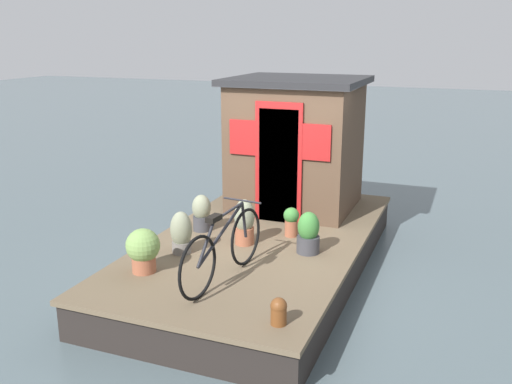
# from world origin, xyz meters

# --- Properties ---
(ground_plane) EXTENTS (60.00, 60.00, 0.00)m
(ground_plane) POSITION_xyz_m (0.00, 0.00, 0.00)
(ground_plane) COLOR #4C5B60
(houseboat_deck) EXTENTS (5.33, 2.77, 0.51)m
(houseboat_deck) POSITION_xyz_m (0.00, 0.00, 0.25)
(houseboat_deck) COLOR brown
(houseboat_deck) RESTS_ON ground_plane
(houseboat_cabin) EXTENTS (1.88, 2.05, 2.08)m
(houseboat_cabin) POSITION_xyz_m (1.55, 0.00, 1.56)
(houseboat_cabin) COLOR #4C3828
(houseboat_cabin) RESTS_ON houseboat_deck
(bicycle) EXTENTS (1.76, 0.50, 0.85)m
(bicycle) POSITION_xyz_m (-1.50, -0.11, 0.90)
(bicycle) COLOR black
(bicycle) RESTS_ON houseboat_deck
(potted_plant_lavender) EXTENTS (0.27, 0.27, 0.62)m
(potted_plant_lavender) POSITION_xyz_m (-0.34, 0.11, 0.81)
(potted_plant_lavender) COLOR #935138
(potted_plant_lavender) RESTS_ON houseboat_deck
(potted_plant_succulent) EXTENTS (0.28, 0.28, 0.56)m
(potted_plant_succulent) POSITION_xyz_m (-0.94, 0.74, 0.78)
(potted_plant_succulent) COLOR slate
(potted_plant_succulent) RESTS_ON houseboat_deck
(potted_plant_basil) EXTENTS (0.30, 0.30, 0.55)m
(potted_plant_basil) POSITION_xyz_m (-0.33, -0.78, 0.77)
(potted_plant_basil) COLOR #38383D
(potted_plant_basil) RESTS_ON houseboat_deck
(potted_plant_geranium) EXTENTS (0.41, 0.41, 0.54)m
(potted_plant_geranium) POSITION_xyz_m (-1.63, 0.87, 0.80)
(potted_plant_geranium) COLOR #935138
(potted_plant_geranium) RESTS_ON houseboat_deck
(potted_plant_ivy) EXTENTS (0.27, 0.27, 0.53)m
(potted_plant_ivy) POSITION_xyz_m (-0.07, 0.89, 0.77)
(potted_plant_ivy) COLOR #38383D
(potted_plant_ivy) RESTS_ON houseboat_deck
(potted_plant_sage) EXTENTS (0.22, 0.22, 0.41)m
(potted_plant_sage) POSITION_xyz_m (0.18, -0.38, 0.73)
(potted_plant_sage) COLOR #935138
(potted_plant_sage) RESTS_ON houseboat_deck
(mooring_bollard) EXTENTS (0.17, 0.17, 0.28)m
(mooring_bollard) POSITION_xyz_m (-2.24, -1.04, 0.65)
(mooring_bollard) COLOR brown
(mooring_bollard) RESTS_ON houseboat_deck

